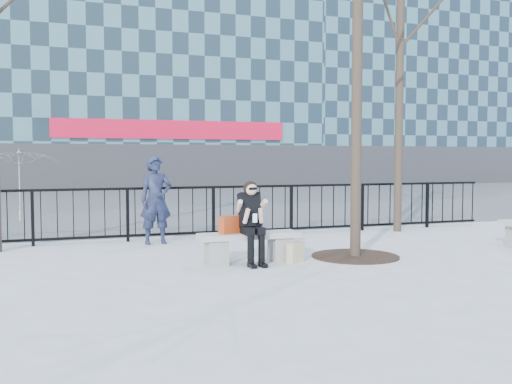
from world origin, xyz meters
name	(u,v)px	position (x,y,z in m)	size (l,w,h in m)	color
ground	(249,263)	(0.00, 0.00, 0.00)	(120.00, 120.00, 0.00)	#A4A49F
street_surface	(134,199)	(0.00, 15.00, 0.00)	(60.00, 23.00, 0.01)	#474747
railing	(204,212)	(0.00, 3.00, 0.55)	(14.00, 0.06, 1.10)	black
building_right	(395,37)	(20.00, 27.00, 10.30)	(16.20, 10.20, 20.60)	slate
tree_right	(401,2)	(4.50, 2.60, 5.24)	(2.80, 2.80, 7.00)	black
tree_grate	(355,256)	(1.90, -0.10, 0.01)	(1.50, 1.50, 0.02)	black
bench_main	(249,244)	(0.00, 0.00, 0.30)	(1.65, 0.46, 0.49)	gray
seated_woman	(252,223)	(0.00, -0.16, 0.67)	(0.50, 0.64, 1.34)	black
handbag	(229,225)	(-0.32, 0.02, 0.63)	(0.35, 0.16, 0.28)	#A13513
shopping_bag	(296,253)	(0.73, -0.24, 0.16)	(0.34, 0.13, 0.32)	beige
standing_man	(156,200)	(-1.11, 2.49, 0.87)	(0.64, 0.42, 1.74)	black
vendor_umbrella	(19,185)	(-3.89, 7.36, 0.98)	(2.14, 2.18, 1.96)	yellow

